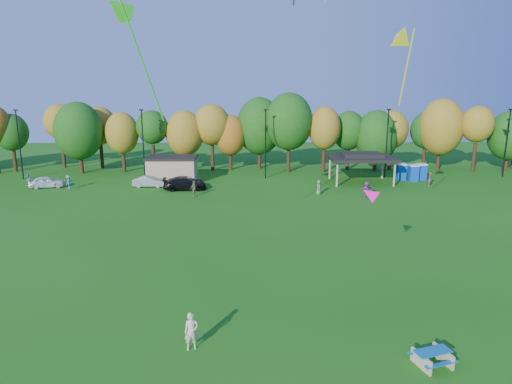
{
  "coord_description": "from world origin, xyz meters",
  "views": [
    {
      "loc": [
        -0.43,
        -19.6,
        11.95
      ],
      "look_at": [
        0.07,
        6.0,
        6.0
      ],
      "focal_mm": 32.0,
      "sensor_mm": 36.0,
      "label": 1
    }
  ],
  "objects_px": {
    "car_b": "(149,182)",
    "car_d": "(185,184)",
    "picnic_table": "(432,357)",
    "kite_flyer": "(191,331)",
    "porta_potties": "(412,172)",
    "car_c": "(186,182)",
    "car_a": "(47,182)"
  },
  "relations": [
    {
      "from": "porta_potties",
      "to": "car_d",
      "type": "height_order",
      "value": "porta_potties"
    },
    {
      "from": "car_d",
      "to": "car_a",
      "type": "bearing_deg",
      "value": 80.32
    },
    {
      "from": "picnic_table",
      "to": "car_d",
      "type": "relative_size",
      "value": 0.39
    },
    {
      "from": "porta_potties",
      "to": "kite_flyer",
      "type": "xyz_separation_m",
      "value": [
        -23.99,
        -38.6,
        -0.19
      ]
    },
    {
      "from": "porta_potties",
      "to": "picnic_table",
      "type": "relative_size",
      "value": 1.92
    },
    {
      "from": "car_a",
      "to": "car_b",
      "type": "relative_size",
      "value": 1.03
    },
    {
      "from": "picnic_table",
      "to": "porta_potties",
      "type": "bearing_deg",
      "value": 53.71
    },
    {
      "from": "kite_flyer",
      "to": "car_b",
      "type": "distance_m",
      "value": 36.57
    },
    {
      "from": "car_a",
      "to": "car_b",
      "type": "bearing_deg",
      "value": -103.21
    },
    {
      "from": "car_a",
      "to": "porta_potties",
      "type": "bearing_deg",
      "value": -99.62
    },
    {
      "from": "picnic_table",
      "to": "kite_flyer",
      "type": "distance_m",
      "value": 10.8
    },
    {
      "from": "picnic_table",
      "to": "car_b",
      "type": "distance_m",
      "value": 41.91
    },
    {
      "from": "porta_potties",
      "to": "car_a",
      "type": "height_order",
      "value": "porta_potties"
    },
    {
      "from": "picnic_table",
      "to": "kite_flyer",
      "type": "height_order",
      "value": "kite_flyer"
    },
    {
      "from": "kite_flyer",
      "to": "car_c",
      "type": "height_order",
      "value": "kite_flyer"
    },
    {
      "from": "porta_potties",
      "to": "picnic_table",
      "type": "distance_m",
      "value": 42.23
    },
    {
      "from": "porta_potties",
      "to": "car_a",
      "type": "xyz_separation_m",
      "value": [
        -45.59,
        -3.36,
        -0.41
      ]
    },
    {
      "from": "porta_potties",
      "to": "car_c",
      "type": "distance_m",
      "value": 29.04
    },
    {
      "from": "picnic_table",
      "to": "car_a",
      "type": "relative_size",
      "value": 0.48
    },
    {
      "from": "kite_flyer",
      "to": "car_c",
      "type": "bearing_deg",
      "value": 83.87
    },
    {
      "from": "picnic_table",
      "to": "kite_flyer",
      "type": "xyz_separation_m",
      "value": [
        -10.69,
        1.47,
        0.49
      ]
    },
    {
      "from": "car_a",
      "to": "car_c",
      "type": "bearing_deg",
      "value": -104.59
    },
    {
      "from": "porta_potties",
      "to": "car_b",
      "type": "bearing_deg",
      "value": -174.46
    },
    {
      "from": "car_b",
      "to": "car_d",
      "type": "bearing_deg",
      "value": -110.09
    },
    {
      "from": "porta_potties",
      "to": "car_d",
      "type": "bearing_deg",
      "value": -170.16
    },
    {
      "from": "car_b",
      "to": "kite_flyer",
      "type": "bearing_deg",
      "value": -164.19
    },
    {
      "from": "kite_flyer",
      "to": "car_c",
      "type": "distance_m",
      "value": 35.34
    },
    {
      "from": "picnic_table",
      "to": "car_d",
      "type": "distance_m",
      "value": 38.33
    },
    {
      "from": "car_b",
      "to": "car_c",
      "type": "bearing_deg",
      "value": -93.47
    },
    {
      "from": "kite_flyer",
      "to": "car_a",
      "type": "xyz_separation_m",
      "value": [
        -21.6,
        35.24,
        -0.21
      ]
    },
    {
      "from": "porta_potties",
      "to": "kite_flyer",
      "type": "height_order",
      "value": "porta_potties"
    },
    {
      "from": "kite_flyer",
      "to": "car_b",
      "type": "height_order",
      "value": "kite_flyer"
    }
  ]
}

